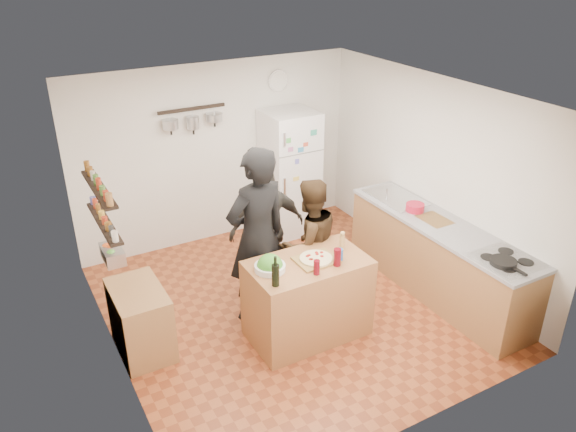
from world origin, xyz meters
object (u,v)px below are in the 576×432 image
salad_bowl (270,267)px  salt_canister (339,255)px  person_back (267,228)px  skillet (503,262)px  fridge (290,173)px  wall_clock (278,81)px  wine_bottle (275,275)px  person_center (309,244)px  red_bowl (415,207)px  prep_island (308,299)px  pepper_mill (342,242)px  person_left (257,237)px  side_table (141,320)px  counter_run (437,258)px

salad_bowl → salt_canister: 0.74m
person_back → skillet: bearing=131.4°
person_back → fridge: fridge is taller
wall_clock → wine_bottle: bearing=-118.9°
person_center → red_bowl: size_ratio=7.02×
fridge → wall_clock: bearing=90.0°
person_back → prep_island: bearing=89.8°
wine_bottle → fridge: size_ratio=0.13×
salad_bowl → wall_clock: bearing=59.9°
prep_island → person_back: (0.06, 1.04, 0.36)m
person_center → wall_clock: bearing=-112.0°
prep_island → person_center: bearing=57.9°
person_back → skillet: (1.65, -2.07, 0.13)m
fridge → pepper_mill: bearing=-105.2°
pepper_mill → person_back: size_ratio=0.11×
person_center → wall_clock: wall_clock is taller
person_left → skillet: bearing=133.7°
pepper_mill → fridge: bearing=74.8°
pepper_mill → fridge: size_ratio=0.10×
salt_canister → wall_clock: size_ratio=0.42×
prep_island → side_table: prep_island is taller
salad_bowl → person_center: bearing=32.1°
pepper_mill → side_table: size_ratio=0.21×
salt_canister → wine_bottle: bearing=-172.9°
prep_island → wall_clock: (1.05, 2.59, 1.69)m
salad_bowl → wine_bottle: bearing=-106.5°
salt_canister → counter_run: bearing=3.2°
salad_bowl → pepper_mill: (0.87, 0.00, 0.05)m
prep_island → red_bowl: bearing=12.5°
counter_run → wine_bottle: bearing=-175.5°
salt_canister → red_bowl: (1.45, 0.51, -0.01)m
wall_clock → skillet: bearing=-79.8°
salt_canister → prep_island: bearing=158.2°
red_bowl → side_table: 3.45m
prep_island → red_bowl: red_bowl is taller
fridge → wine_bottle: bearing=-122.0°
person_center → wall_clock: 2.59m
skillet → red_bowl: (0.05, 1.42, 0.02)m
red_bowl → side_table: red_bowl is taller
person_left → skillet: person_left is taller
salt_canister → person_left: bearing=132.1°
skillet → wall_clock: (-0.65, 3.62, 1.20)m
pepper_mill → red_bowl: bearing=14.6°
counter_run → side_table: 3.50m
salad_bowl → prep_island: bearing=-6.8°
salt_canister → person_center: (0.02, 0.64, -0.19)m
salt_canister → side_table: 2.16m
skillet → wall_clock: 3.87m
person_center → person_back: bearing=-65.6°
red_bowl → fridge: fridge is taller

